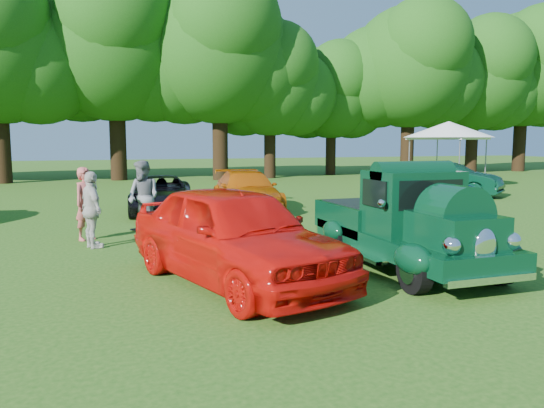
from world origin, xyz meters
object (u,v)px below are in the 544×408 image
object	(u,v)px
red_convertible	(235,234)
back_car_blue	(424,185)
hero_pickup	(405,225)
spectator_pink	(86,204)
spectator_grey	(144,197)
back_car_black	(162,195)
back_car_green	(448,179)
spectator_white	(92,210)
canopy_tent	(448,130)
back_car_orange	(247,191)

from	to	relation	value
red_convertible	back_car_blue	xyz separation A→B (m)	(9.50, 8.22, -0.07)
hero_pickup	spectator_pink	distance (m)	7.65
spectator_pink	spectator_grey	world-z (taller)	spectator_grey
red_convertible	back_car_black	size ratio (longest dim) A/B	1.11
back_car_green	spectator_pink	world-z (taller)	spectator_pink
hero_pickup	spectator_white	size ratio (longest dim) A/B	2.75
spectator_white	canopy_tent	xyz separation A→B (m)	(17.57, 10.65, 2.09)
red_convertible	spectator_pink	xyz separation A→B (m)	(-2.43, 5.03, 0.05)
red_convertible	back_car_green	xyz separation A→B (m)	(12.66, 11.03, -0.10)
hero_pickup	spectator_white	xyz separation A→B (m)	(-5.69, 3.87, 0.06)
back_car_orange	back_car_green	size ratio (longest dim) A/B	1.05
back_car_orange	spectator_grey	size ratio (longest dim) A/B	2.47
red_convertible	spectator_grey	bearing A→B (deg)	83.34
hero_pickup	spectator_white	bearing A→B (deg)	145.80
back_car_blue	red_convertible	bearing A→B (deg)	-143.51
back_car_blue	spectator_grey	size ratio (longest dim) A/B	2.39
spectator_pink	spectator_grey	bearing A→B (deg)	-22.09
back_car_orange	canopy_tent	size ratio (longest dim) A/B	0.79
back_car_black	back_car_green	distance (m)	12.83
back_car_orange	back_car_blue	world-z (taller)	back_car_blue
back_car_black	spectator_white	world-z (taller)	spectator_white
back_car_black	spectator_pink	size ratio (longest dim) A/B	2.51
back_car_orange	canopy_tent	distance (m)	13.86
back_car_blue	spectator_white	distance (m)	12.56
back_car_orange	back_car_blue	bearing A→B (deg)	-0.86
back_car_blue	spectator_grey	distance (m)	10.84
back_car_orange	back_car_blue	size ratio (longest dim) A/B	1.03
hero_pickup	red_convertible	bearing A→B (deg)	-178.92
hero_pickup	canopy_tent	xyz separation A→B (m)	(11.88, 14.51, 2.15)
spectator_white	hero_pickup	bearing A→B (deg)	-142.48
back_car_blue	spectator_white	size ratio (longest dim) A/B	2.62
back_car_black	canopy_tent	distance (m)	16.37
back_car_orange	back_car_green	distance (m)	10.07
back_car_orange	spectator_pink	world-z (taller)	spectator_pink
back_car_green	spectator_grey	xyz separation A→B (m)	(-13.66, -5.46, 0.22)
spectator_pink	back_car_green	bearing A→B (deg)	-21.18
back_car_blue	spectator_pink	xyz separation A→B (m)	(-11.93, -3.20, 0.12)
spectator_white	spectator_pink	bearing A→B (deg)	-11.43
red_convertible	canopy_tent	xyz separation A→B (m)	(15.27, 14.58, 2.12)
red_convertible	spectator_white	bearing A→B (deg)	103.43
red_convertible	spectator_pink	bearing A→B (deg)	98.92
red_convertible	back_car_green	size ratio (longest dim) A/B	1.10
back_car_blue	spectator_pink	bearing A→B (deg)	-169.38
back_car_green	spectator_grey	distance (m)	14.71
back_car_green	spectator_white	size ratio (longest dim) A/B	2.58
back_car_orange	back_car_black	bearing A→B (deg)	178.21
hero_pickup	spectator_pink	bearing A→B (deg)	139.56
hero_pickup	back_car_blue	bearing A→B (deg)	53.18
back_car_blue	back_car_black	bearing A→B (deg)	168.95
hero_pickup	red_convertible	world-z (taller)	hero_pickup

